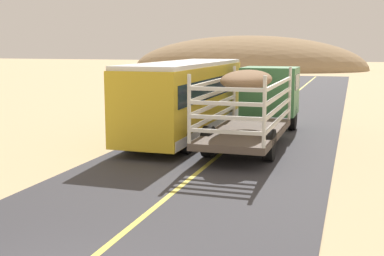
{
  "coord_description": "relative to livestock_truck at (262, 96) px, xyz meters",
  "views": [
    {
      "loc": [
        4.45,
        -6.23,
        3.93
      ],
      "look_at": [
        0.0,
        7.63,
        1.52
      ],
      "focal_mm": 46.88,
      "sensor_mm": 36.0,
      "label": 1
    }
  ],
  "objects": [
    {
      "name": "distant_hill",
      "position": [
        -13.31,
        61.63,
        -1.79
      ],
      "size": [
        38.93,
        25.03,
        11.02
      ],
      "primitive_type": "ellipsoid",
      "color": "#997C5A",
      "rests_on": "ground"
    },
    {
      "name": "bus",
      "position": [
        -3.08,
        -1.03,
        -0.04
      ],
      "size": [
        2.54,
        10.0,
        3.21
      ],
      "color": "gold",
      "rests_on": "road_surface"
    },
    {
      "name": "livestock_truck",
      "position": [
        0.0,
        0.0,
        0.0
      ],
      "size": [
        2.53,
        9.7,
        3.02
      ],
      "color": "#3F7F4C",
      "rests_on": "road_surface"
    }
  ]
}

